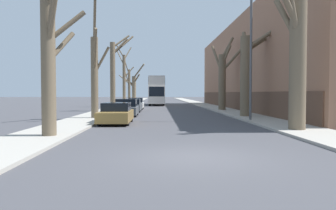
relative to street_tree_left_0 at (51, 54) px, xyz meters
name	(u,v)px	position (x,y,z in m)	size (l,w,h in m)	color
ground_plane	(193,157)	(5.60, -4.25, -3.59)	(300.00, 300.00, 0.00)	#424247
sidewalk_left	(130,103)	(-0.64, 45.75, -3.53)	(2.88, 120.00, 0.12)	#A39E93
sidewalk_right	(198,103)	(11.84, 45.75, -3.53)	(2.88, 120.00, 0.12)	#A39E93
building_facade_right	(273,67)	(18.26, 24.78, 1.51)	(10.08, 44.75, 10.22)	#93664C
street_tree_left_0	(51,54)	(0.00, 0.00, 0.00)	(1.87, 2.75, 8.33)	brown
street_tree_left_1	(95,73)	(-0.06, 10.03, -0.17)	(1.40, 2.90, 8.31)	brown
street_tree_left_2	(114,73)	(-0.18, 21.17, 0.48)	(2.44, 1.89, 8.28)	brown
street_tree_left_3	(124,78)	(-0.12, 31.22, 0.42)	(2.57, 2.60, 8.47)	brown
street_tree_left_4	(129,85)	(-0.40, 41.26, -0.28)	(2.18, 3.75, 7.62)	brown
street_tree_left_5	(134,87)	(-0.25, 51.71, -0.48)	(4.80, 2.74, 7.67)	brown
street_tree_right_0	(297,57)	(11.45, 2.06, 0.13)	(1.65, 2.07, 6.98)	brown
street_tree_right_1	(248,71)	(11.65, 11.68, 0.08)	(3.50, 2.51, 7.52)	brown
street_tree_right_2	(223,77)	(11.60, 21.34, 0.03)	(3.40, 3.18, 8.02)	brown
double_decker_bus	(157,89)	(4.35, 39.05, -1.07)	(2.48, 11.87, 4.46)	silver
parked_car_0	(116,114)	(1.90, 6.73, -2.96)	(1.89, 4.42, 1.33)	olive
parked_car_1	(126,108)	(1.90, 13.42, -2.92)	(1.85, 4.02, 1.45)	#4C5156
parked_car_2	(132,106)	(1.90, 19.62, -2.96)	(1.77, 4.33, 1.33)	#4C5156
parked_car_3	(136,104)	(1.90, 25.23, -2.95)	(1.79, 3.99, 1.36)	silver
lamp_post	(250,52)	(10.73, 7.98, 1.09)	(1.40, 0.20, 8.45)	#4C4F54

